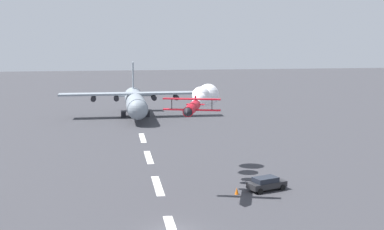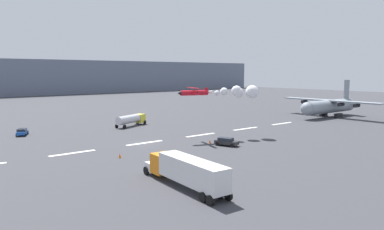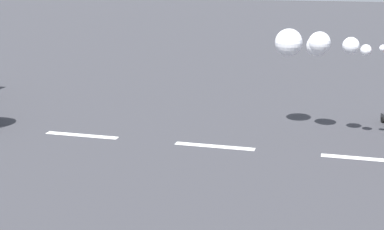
{
  "view_description": "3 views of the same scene",
  "coord_description": "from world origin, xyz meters",
  "px_view_note": "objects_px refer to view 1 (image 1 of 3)",
  "views": [
    {
      "loc": [
        -42.91,
        5.01,
        17.01
      ],
      "look_at": [
        9.79,
        -3.3,
        8.85
      ],
      "focal_mm": 48.09,
      "sensor_mm": 36.0,
      "label": 1
    },
    {
      "loc": [
        -36.17,
        -60.0,
        13.77
      ],
      "look_at": [
        13.93,
        2.62,
        4.21
      ],
      "focal_mm": 33.89,
      "sensor_mm": 36.0,
      "label": 2
    },
    {
      "loc": [
        17.3,
        51.58,
        17.61
      ],
      "look_at": [
        30.87,
        0.0,
        3.04
      ],
      "focal_mm": 52.67,
      "sensor_mm": 36.0,
      "label": 3
    }
  ],
  "objects_px": {
    "stunt_biplane_red": "(203,98)",
    "traffic_cone_far": "(237,191)",
    "cargo_transport_plane": "(135,102)",
    "followme_car_yellow": "(266,183)"
  },
  "relations": [
    {
      "from": "stunt_biplane_red",
      "to": "traffic_cone_far",
      "type": "relative_size",
      "value": 23.52
    },
    {
      "from": "stunt_biplane_red",
      "to": "cargo_transport_plane",
      "type": "bearing_deg",
      "value": 7.65
    },
    {
      "from": "followme_car_yellow",
      "to": "traffic_cone_far",
      "type": "bearing_deg",
      "value": 104.48
    },
    {
      "from": "followme_car_yellow",
      "to": "cargo_transport_plane",
      "type": "bearing_deg",
      "value": 12.4
    },
    {
      "from": "cargo_transport_plane",
      "to": "followme_car_yellow",
      "type": "bearing_deg",
      "value": -167.6
    },
    {
      "from": "cargo_transport_plane",
      "to": "traffic_cone_far",
      "type": "bearing_deg",
      "value": -171.45
    },
    {
      "from": "stunt_biplane_red",
      "to": "traffic_cone_far",
      "type": "height_order",
      "value": "stunt_biplane_red"
    },
    {
      "from": "cargo_transport_plane",
      "to": "followme_car_yellow",
      "type": "xyz_separation_m",
      "value": [
        -54.3,
        -11.93,
        -2.59
      ]
    },
    {
      "from": "followme_car_yellow",
      "to": "stunt_biplane_red",
      "type": "bearing_deg",
      "value": 34.92
    },
    {
      "from": "cargo_transport_plane",
      "to": "stunt_biplane_red",
      "type": "bearing_deg",
      "value": -172.35
    }
  ]
}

